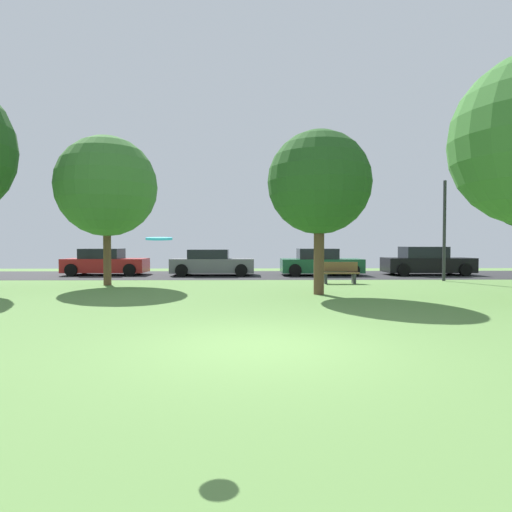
# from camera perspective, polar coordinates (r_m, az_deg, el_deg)

# --- Properties ---
(ground_plane) EXTENTS (44.00, 44.00, 0.00)m
(ground_plane) POSITION_cam_1_polar(r_m,az_deg,el_deg) (7.31, 0.74, -11.74)
(ground_plane) COLOR #5B8442
(road_strip) EXTENTS (44.00, 6.40, 0.01)m
(road_strip) POSITION_cam_1_polar(r_m,az_deg,el_deg) (23.17, -0.56, -2.50)
(road_strip) COLOR #28282B
(road_strip) RESTS_ON ground_plane
(oak_tree_center) EXTENTS (3.42, 3.42, 5.41)m
(oak_tree_center) POSITION_cam_1_polar(r_m,az_deg,el_deg) (14.65, 8.30, 9.47)
(oak_tree_center) COLOR brown
(oak_tree_center) RESTS_ON ground_plane
(maple_tree_near) EXTENTS (4.02, 4.02, 6.00)m
(maple_tree_near) POSITION_cam_1_polar(r_m,az_deg,el_deg) (18.67, -19.02, 8.61)
(maple_tree_near) COLOR brown
(maple_tree_near) RESTS_ON ground_plane
(frisbee_disc) EXTENTS (0.30, 0.30, 0.04)m
(frisbee_disc) POSITION_cam_1_polar(r_m,az_deg,el_deg) (4.53, -12.60, 2.23)
(frisbee_disc) COLOR #2DB2E0
(parked_car_red) EXTENTS (4.26, 2.07, 1.40)m
(parked_car_red) POSITION_cam_1_polar(r_m,az_deg,el_deg) (24.55, -19.17, -0.85)
(parked_car_red) COLOR #B21E1E
(parked_car_red) RESTS_ON ground_plane
(parked_car_grey) EXTENTS (4.31, 2.12, 1.36)m
(parked_car_grey) POSITION_cam_1_polar(r_m,az_deg,el_deg) (23.01, -5.79, -0.96)
(parked_car_grey) COLOR slate
(parked_car_grey) RESTS_ON ground_plane
(parked_car_green) EXTENTS (4.23, 2.08, 1.41)m
(parked_car_green) POSITION_cam_1_polar(r_m,az_deg,el_deg) (23.20, 8.43, -0.92)
(parked_car_green) COLOR #195633
(parked_car_green) RESTS_ON ground_plane
(parked_car_black) EXTENTS (4.59, 2.00, 1.51)m
(parked_car_black) POSITION_cam_1_polar(r_m,az_deg,el_deg) (24.93, 21.46, -0.75)
(parked_car_black) COLOR black
(parked_car_black) RESTS_ON ground_plane
(park_bench) EXTENTS (1.60, 0.45, 0.90)m
(park_bench) POSITION_cam_1_polar(r_m,az_deg,el_deg) (18.56, 10.87, -2.15)
(park_bench) COLOR brown
(park_bench) RESTS_ON ground_plane
(street_lamp_post) EXTENTS (0.14, 0.14, 4.50)m
(street_lamp_post) POSITION_cam_1_polar(r_m,az_deg,el_deg) (21.24, 23.48, 3.05)
(street_lamp_post) COLOR #2D2D33
(street_lamp_post) RESTS_ON ground_plane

